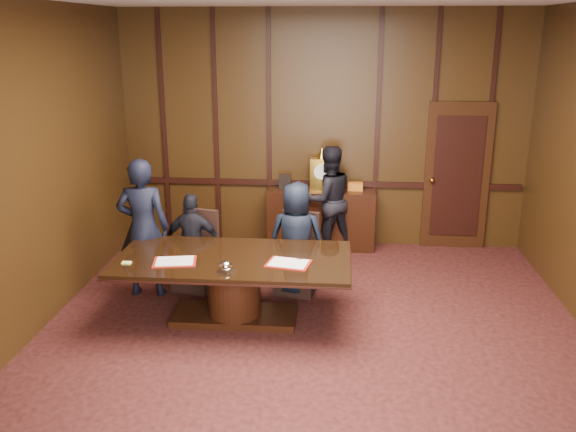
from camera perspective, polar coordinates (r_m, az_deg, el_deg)
The scene contains 13 objects.
room at distance 5.85m, azimuth 2.95°, elevation 2.54°, with size 7.00×7.04×3.50m.
sideboard at distance 9.20m, azimuth 3.11°, elevation -0.05°, with size 1.60×0.45×1.54m.
conference_table at distance 6.92m, azimuth -5.09°, elevation -5.79°, with size 2.62×1.32×0.76m.
folder_left at distance 6.76m, azimuth -10.55°, elevation -4.21°, with size 0.51×0.41×0.02m.
folder_right at distance 6.60m, azimuth 0.05°, elevation -4.45°, with size 0.52×0.41×0.02m.
inkstand at distance 6.39m, azimuth -5.84°, elevation -4.83°, with size 0.20×0.14×0.12m.
notepad at distance 6.85m, azimuth -14.87°, elevation -4.25°, with size 0.10×0.07×0.01m, color #DEE16E.
chair_left at distance 7.92m, azimuth -8.58°, elevation -4.58°, with size 0.58×0.58×0.99m.
chair_right at distance 7.73m, azimuth 0.86°, elevation -4.93°, with size 0.56×0.56×0.99m.
signatory_left at distance 7.73m, azimuth -8.87°, elevation -2.47°, with size 0.74×0.31×1.26m, color black.
signatory_right at distance 7.51m, azimuth 0.80°, elevation -2.16°, with size 0.70×0.46×1.43m, color black.
witness_left at distance 7.64m, azimuth -13.38°, elevation -1.10°, with size 0.63×0.42×1.74m, color black.
witness_right at distance 8.95m, azimuth 3.78°, elevation 1.54°, with size 0.78×0.60×1.60m, color black.
Camera 1 is at (0.24, -5.53, 3.19)m, focal length 38.00 mm.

